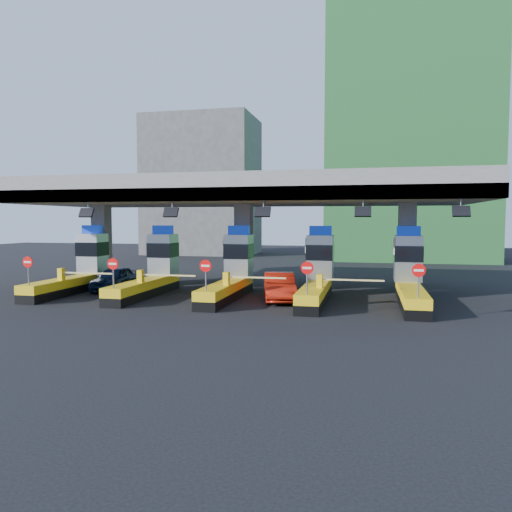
# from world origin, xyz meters

# --- Properties ---
(ground) EXTENTS (120.00, 120.00, 0.00)m
(ground) POSITION_xyz_m (0.00, 0.00, 0.00)
(ground) COLOR black
(ground) RESTS_ON ground
(toll_canopy) EXTENTS (28.00, 12.09, 7.00)m
(toll_canopy) POSITION_xyz_m (0.00, 2.87, 6.13)
(toll_canopy) COLOR slate
(toll_canopy) RESTS_ON ground
(toll_lane_far_left) EXTENTS (4.43, 8.00, 4.16)m
(toll_lane_far_left) POSITION_xyz_m (-10.00, 0.28, 1.40)
(toll_lane_far_left) COLOR black
(toll_lane_far_left) RESTS_ON ground
(toll_lane_left) EXTENTS (4.43, 8.00, 4.16)m
(toll_lane_left) POSITION_xyz_m (-5.00, 0.28, 1.40)
(toll_lane_left) COLOR black
(toll_lane_left) RESTS_ON ground
(toll_lane_center) EXTENTS (4.43, 8.00, 4.16)m
(toll_lane_center) POSITION_xyz_m (0.00, 0.28, 1.40)
(toll_lane_center) COLOR black
(toll_lane_center) RESTS_ON ground
(toll_lane_right) EXTENTS (4.43, 8.00, 4.16)m
(toll_lane_right) POSITION_xyz_m (5.00, 0.28, 1.40)
(toll_lane_right) COLOR black
(toll_lane_right) RESTS_ON ground
(toll_lane_far_right) EXTENTS (4.43, 8.00, 4.16)m
(toll_lane_far_right) POSITION_xyz_m (10.00, 0.28, 1.40)
(toll_lane_far_right) COLOR black
(toll_lane_far_right) RESTS_ON ground
(bg_building_scaffold) EXTENTS (18.00, 12.00, 28.00)m
(bg_building_scaffold) POSITION_xyz_m (12.00, 32.00, 14.00)
(bg_building_scaffold) COLOR #1E5926
(bg_building_scaffold) RESTS_ON ground
(bg_building_concrete) EXTENTS (14.00, 10.00, 18.00)m
(bg_building_concrete) POSITION_xyz_m (-14.00, 36.00, 9.00)
(bg_building_concrete) COLOR #4C4C49
(bg_building_concrete) RESTS_ON ground
(van) EXTENTS (2.10, 4.57, 1.52)m
(van) POSITION_xyz_m (-8.02, 1.04, 0.76)
(van) COLOR black
(van) RESTS_ON ground
(red_car) EXTENTS (2.67, 4.92, 1.54)m
(red_car) POSITION_xyz_m (2.96, -0.58, 0.77)
(red_car) COLOR #B21D0D
(red_car) RESTS_ON ground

